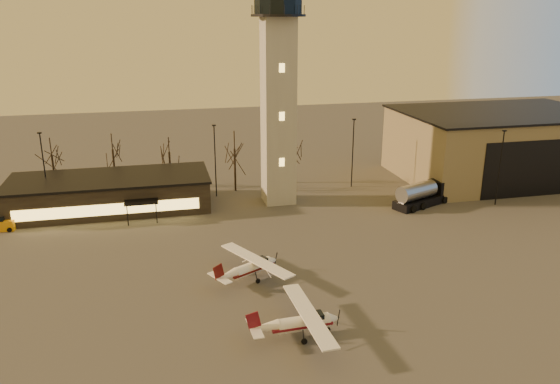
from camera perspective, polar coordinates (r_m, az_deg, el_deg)
name	(u,v)px	position (r m, az deg, el deg)	size (l,w,h in m)	color
ground	(356,312)	(48.27, 7.98, -12.27)	(220.00, 220.00, 0.00)	#423F3D
control_tower	(278,80)	(70.92, -0.18, 11.64)	(6.80, 6.80, 32.60)	#A19F99
hangar	(499,144)	(91.20, 21.94, 4.65)	(30.60, 20.60, 10.30)	#7D6D51
terminal	(111,193)	(74.32, -17.29, -0.08)	(25.40, 12.20, 4.30)	black
light_poles	(280,161)	(73.99, 0.03, 3.30)	(58.50, 12.25, 10.14)	black
tree_row	(171,149)	(80.01, -11.30, 4.46)	(37.20, 9.20, 8.80)	black
cessna_front	(305,325)	(44.23, 2.59, -13.71)	(7.96, 10.06, 2.77)	white
cessna_rear	(254,269)	(52.99, -2.77, -8.06)	(7.86, 9.30, 2.72)	white
fuel_truck	(422,196)	(74.88, 14.64, -0.41)	(9.10, 5.71, 3.27)	black
service_cart	(3,225)	(72.19, -26.99, -3.08)	(2.78, 1.90, 1.69)	orange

